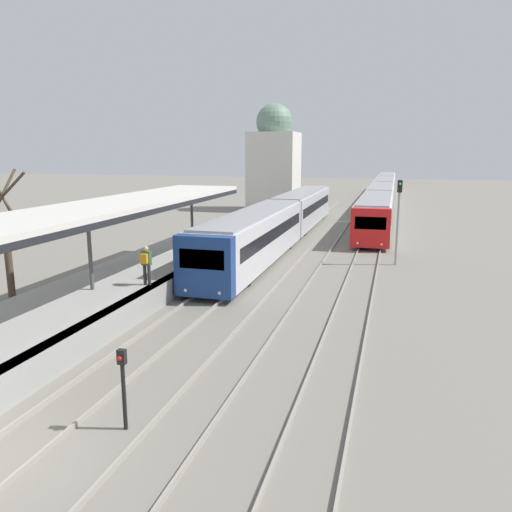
% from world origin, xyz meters
% --- Properties ---
extents(track_middle_line, '(1.50, 120.00, 0.15)m').
position_xyz_m(track_middle_line, '(3.22, 0.00, 0.07)').
color(track_middle_line, gray).
rests_on(track_middle_line, ground_plane).
extents(platform_canopy, '(4.00, 26.40, 3.37)m').
position_xyz_m(platform_canopy, '(-3.79, 9.52, 4.29)').
color(platform_canopy, beige).
rests_on(platform_canopy, station_platform).
extents(person_on_platform, '(0.40, 0.40, 1.66)m').
position_xyz_m(person_on_platform, '(-2.01, 10.76, 2.03)').
color(person_on_platform, '#2D2D33').
rests_on(person_on_platform, station_platform).
extents(train_near, '(2.68, 32.13, 3.12)m').
position_xyz_m(train_near, '(0.00, 28.05, 1.73)').
color(train_near, navy).
rests_on(train_near, ground_plane).
extents(train_far, '(2.63, 58.61, 3.01)m').
position_xyz_m(train_far, '(6.44, 55.07, 1.67)').
color(train_far, red).
rests_on(train_far, ground_plane).
extents(signal_post_near, '(0.20, 0.21, 2.04)m').
position_xyz_m(signal_post_near, '(1.93, 2.05, 1.26)').
color(signal_post_near, black).
rests_on(signal_post_near, ground_plane).
extents(signal_mast_far, '(0.28, 0.29, 4.97)m').
position_xyz_m(signal_mast_far, '(8.14, 22.27, 3.13)').
color(signal_mast_far, gray).
rests_on(signal_mast_far, ground_plane).
extents(distant_domed_building, '(5.26, 5.26, 11.80)m').
position_xyz_m(distant_domed_building, '(-5.50, 48.14, 5.51)').
color(distant_domed_building, silver).
rests_on(distant_domed_building, ground_plane).
extents(bare_tree_background, '(2.67, 1.67, 5.83)m').
position_xyz_m(bare_tree_background, '(-8.70, 10.46, 2.71)').
color(bare_tree_background, '#4C3D2D').
rests_on(bare_tree_background, ground_plane).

